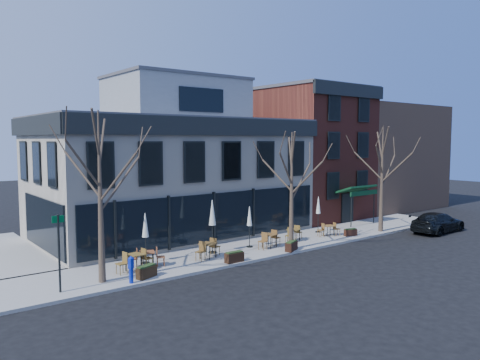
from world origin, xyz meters
TOP-DOWN VIEW (x-y plane):
  - ground at (0.00, 0.00)m, footprint 120.00×120.00m
  - sidewalk_front at (3.25, -2.15)m, footprint 33.50×4.70m
  - corner_building at (0.07, 5.07)m, footprint 18.39×10.39m
  - red_brick_building at (13.00, 4.98)m, footprint 8.20×11.78m
  - bg_building at (23.00, 6.00)m, footprint 12.00×12.00m
  - tree_corner at (-8.49, -3.20)m, footprint 3.93×3.98m
  - tree_mid at (3.01, -3.90)m, footprint 3.50×3.55m
  - tree_right at (12.01, -3.90)m, footprint 3.72×3.77m
  - sign_pole at (-10.50, -3.50)m, footprint 0.50×0.10m
  - parked_sedan at (15.55, -6.27)m, footprint 5.07×2.14m
  - call_box at (-7.52, -4.20)m, footprint 0.27×0.25m
  - cafe_set_0 at (-6.52, -2.47)m, footprint 2.04×0.89m
  - cafe_set_1 at (-5.69, -2.16)m, footprint 1.91×1.17m
  - cafe_set_2 at (-2.16, -2.59)m, footprint 1.99×1.17m
  - cafe_set_3 at (2.26, -2.77)m, footprint 1.96×0.92m
  - cafe_set_4 at (4.71, -2.40)m, footprint 1.86×1.04m
  - cafe_set_5 at (7.78, -2.70)m, footprint 1.72×0.92m
  - umbrella_0 at (-5.41, -1.48)m, footprint 0.43×0.43m
  - umbrella_1 at (-1.28, -1.76)m, footprint 0.50×0.50m
  - umbrella_2 at (1.35, -1.94)m, footprint 0.41×0.41m
  - umbrella_4 at (8.13, -1.39)m, footprint 0.41×0.41m
  - planter_0 at (-6.56, -3.83)m, footprint 1.15×0.79m
  - planter_1 at (-1.55, -4.20)m, footprint 1.05×0.44m
  - planter_2 at (2.74, -4.20)m, footprint 1.11×0.78m
  - planter_3 at (8.96, -3.62)m, footprint 0.96×0.56m

SIDE VIEW (x-z plane):
  - ground at x=0.00m, z-range 0.00..0.00m
  - sidewalk_front at x=3.25m, z-range 0.00..0.15m
  - planter_3 at x=8.96m, z-range 0.15..0.65m
  - planter_2 at x=2.74m, z-range 0.15..0.72m
  - planter_1 at x=-1.55m, z-range 0.15..0.73m
  - planter_0 at x=-6.56m, z-range 0.15..0.75m
  - cafe_set_5 at x=7.78m, z-range 0.16..1.05m
  - cafe_set_4 at x=4.71m, z-range 0.16..1.12m
  - cafe_set_1 at x=-5.69m, z-range 0.16..1.15m
  - cafe_set_3 at x=2.26m, z-range 0.16..1.17m
  - cafe_set_2 at x=-2.16m, z-range 0.16..1.19m
  - cafe_set_0 at x=-6.52m, z-range 0.16..1.22m
  - parked_sedan at x=15.55m, z-range 0.00..1.46m
  - call_box at x=-7.52m, z-range 0.19..1.47m
  - umbrella_2 at x=1.35m, z-range 0.67..3.20m
  - umbrella_4 at x=8.13m, z-range 0.68..3.24m
  - umbrella_0 at x=-5.41m, z-range 0.71..3.42m
  - sign_pole at x=-10.50m, z-range 0.37..3.77m
  - umbrella_1 at x=-1.28m, z-range 0.79..3.91m
  - tree_mid at x=3.01m, z-range 0.27..7.31m
  - tree_right at x=12.01m, z-range 0.28..7.76m
  - tree_corner at x=-8.49m, z-range 0.29..8.21m
  - corner_building at x=0.07m, z-range -0.83..10.27m
  - bg_building at x=23.00m, z-range 0.00..10.00m
  - red_brick_building at x=13.00m, z-range 0.05..11.22m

